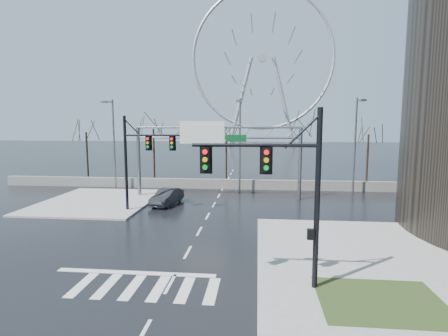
# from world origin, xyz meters

# --- Properties ---
(ground) EXTENTS (260.00, 260.00, 0.00)m
(ground) POSITION_xyz_m (0.00, 0.00, 0.00)
(ground) COLOR black
(ground) RESTS_ON ground
(sidewalk_right_ext) EXTENTS (12.00, 10.00, 0.15)m
(sidewalk_right_ext) POSITION_xyz_m (10.00, 2.00, 0.07)
(sidewalk_right_ext) COLOR gray
(sidewalk_right_ext) RESTS_ON ground
(sidewalk_far) EXTENTS (10.00, 12.00, 0.15)m
(sidewalk_far) POSITION_xyz_m (-11.00, 12.00, 0.07)
(sidewalk_far) COLOR gray
(sidewalk_far) RESTS_ON ground
(grass_strip) EXTENTS (5.00, 4.00, 0.02)m
(grass_strip) POSITION_xyz_m (9.00, -5.00, 0.15)
(grass_strip) COLOR #283717
(grass_strip) RESTS_ON sidewalk_near
(barrier_wall) EXTENTS (52.00, 0.50, 1.10)m
(barrier_wall) POSITION_xyz_m (0.00, 20.00, 0.55)
(barrier_wall) COLOR slate
(barrier_wall) RESTS_ON ground
(signal_mast_near) EXTENTS (5.52, 0.41, 8.00)m
(signal_mast_near) POSITION_xyz_m (5.14, -4.04, 4.87)
(signal_mast_near) COLOR black
(signal_mast_near) RESTS_ON ground
(signal_mast_far) EXTENTS (4.72, 0.41, 8.00)m
(signal_mast_far) POSITION_xyz_m (-5.87, 8.96, 4.83)
(signal_mast_far) COLOR black
(signal_mast_far) RESTS_ON ground
(sign_gantry) EXTENTS (16.36, 0.40, 7.60)m
(sign_gantry) POSITION_xyz_m (-0.38, 14.96, 5.18)
(sign_gantry) COLOR slate
(sign_gantry) RESTS_ON ground
(streetlight_left) EXTENTS (0.50, 2.55, 10.00)m
(streetlight_left) POSITION_xyz_m (-12.00, 18.16, 5.89)
(streetlight_left) COLOR slate
(streetlight_left) RESTS_ON ground
(streetlight_mid) EXTENTS (0.50, 2.55, 10.00)m
(streetlight_mid) POSITION_xyz_m (2.00, 18.16, 5.89)
(streetlight_mid) COLOR slate
(streetlight_mid) RESTS_ON ground
(streetlight_right) EXTENTS (0.50, 2.55, 10.00)m
(streetlight_right) POSITION_xyz_m (14.00, 18.16, 5.89)
(streetlight_right) COLOR slate
(streetlight_right) RESTS_ON ground
(tree_far_left) EXTENTS (3.50, 3.50, 7.00)m
(tree_far_left) POSITION_xyz_m (-18.00, 24.00, 5.57)
(tree_far_left) COLOR black
(tree_far_left) RESTS_ON ground
(tree_left) EXTENTS (3.75, 3.75, 7.50)m
(tree_left) POSITION_xyz_m (-9.00, 23.50, 5.98)
(tree_left) COLOR black
(tree_left) RESTS_ON ground
(tree_center) EXTENTS (3.25, 3.25, 6.50)m
(tree_center) POSITION_xyz_m (0.00, 24.50, 5.17)
(tree_center) COLOR black
(tree_center) RESTS_ON ground
(tree_right) EXTENTS (3.90, 3.90, 7.80)m
(tree_right) POSITION_xyz_m (9.00, 23.50, 6.22)
(tree_right) COLOR black
(tree_right) RESTS_ON ground
(tree_far_right) EXTENTS (3.40, 3.40, 6.80)m
(tree_far_right) POSITION_xyz_m (17.00, 24.00, 5.41)
(tree_far_right) COLOR black
(tree_far_right) RESTS_ON ground
(ferris_wheel) EXTENTS (45.00, 6.00, 50.91)m
(ferris_wheel) POSITION_xyz_m (5.00, 95.00, 26.13)
(ferris_wheel) COLOR gray
(ferris_wheel) RESTS_ON ground
(car) EXTENTS (2.34, 4.61, 1.45)m
(car) POSITION_xyz_m (-4.29, 11.67, 0.72)
(car) COLOR black
(car) RESTS_ON ground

